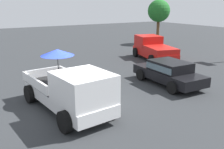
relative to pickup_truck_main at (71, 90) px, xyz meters
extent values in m
plane|color=#2D3033|center=(-0.41, -0.05, -1.00)|extent=(80.00, 80.00, 0.00)
cylinder|color=black|center=(1.24, 1.09, -0.60)|extent=(0.82, 0.35, 0.80)
cylinder|color=black|center=(1.42, -0.86, -0.60)|extent=(0.82, 0.35, 0.80)
cylinder|color=black|center=(-2.24, 0.76, -0.60)|extent=(0.82, 0.35, 0.80)
cylinder|color=black|center=(-2.06, -1.19, -0.60)|extent=(0.82, 0.35, 0.80)
cube|color=white|center=(-0.41, -0.05, -0.43)|extent=(5.15, 2.26, 0.50)
cube|color=white|center=(0.98, 0.08, 0.36)|extent=(2.26, 2.05, 1.08)
cube|color=#4C606B|center=(1.98, 0.17, 0.56)|extent=(0.22, 1.72, 0.64)
cube|color=black|center=(-1.56, -0.16, -0.15)|extent=(2.96, 2.09, 0.06)
cube|color=white|center=(-1.64, 0.76, 0.08)|extent=(2.80, 0.36, 0.40)
cube|color=white|center=(-1.47, -1.07, 0.08)|extent=(2.80, 0.36, 0.40)
cube|color=white|center=(-2.90, -0.28, 0.08)|extent=(0.27, 1.84, 0.40)
ellipsoid|color=olive|center=(-1.38, -0.09, 0.14)|extent=(0.71, 0.38, 0.52)
sphere|color=olive|center=(-1.08, -0.07, 0.46)|extent=(0.30, 0.30, 0.28)
cone|color=olive|center=(-1.09, 0.01, 0.60)|extent=(0.10, 0.10, 0.12)
cone|color=olive|center=(-1.08, -0.15, 0.60)|extent=(0.10, 0.10, 0.12)
cylinder|color=black|center=(-1.50, 0.03, 0.53)|extent=(0.03, 0.03, 1.30)
cone|color=#1E33B7|center=(-1.50, 0.03, 1.28)|extent=(1.61, 1.61, 0.28)
cylinder|color=black|center=(-7.73, 9.09, -0.62)|extent=(0.80, 0.45, 0.76)
cylinder|color=black|center=(-7.22, 10.92, -0.62)|extent=(0.80, 0.45, 0.76)
cylinder|color=black|center=(-4.65, 8.23, -0.62)|extent=(0.80, 0.45, 0.76)
cylinder|color=black|center=(-4.14, 10.06, -0.62)|extent=(0.80, 0.45, 0.76)
cube|color=red|center=(-5.94, 9.57, -0.45)|extent=(5.11, 3.02, 0.50)
cube|color=red|center=(-7.09, 9.89, 0.30)|extent=(2.31, 2.24, 1.00)
cube|color=red|center=(-4.97, 9.30, 0.00)|extent=(3.08, 2.46, 0.40)
cylinder|color=black|center=(-2.10, 5.22, -0.67)|extent=(0.67, 0.25, 0.66)
cylinder|color=black|center=(-2.02, 6.98, -0.67)|extent=(0.67, 0.25, 0.66)
cylinder|color=black|center=(0.60, 5.10, -0.67)|extent=(0.67, 0.25, 0.66)
cylinder|color=black|center=(0.68, 6.86, -0.67)|extent=(0.67, 0.25, 0.66)
cube|color=black|center=(-0.71, 6.04, -0.45)|extent=(4.37, 1.95, 0.52)
cube|color=black|center=(-0.61, 6.04, 0.05)|extent=(2.17, 1.69, 0.56)
cube|color=#4C606B|center=(-0.61, 6.04, 0.05)|extent=(2.11, 1.77, 0.32)
cylinder|color=brown|center=(-12.33, 15.61, 0.37)|extent=(0.32, 0.32, 2.74)
sphere|color=#1E6623|center=(-12.33, 15.61, 2.59)|extent=(2.42, 2.42, 2.42)
camera|label=1|loc=(9.01, -3.64, 3.35)|focal=40.22mm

